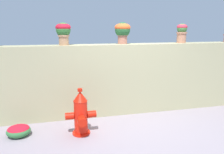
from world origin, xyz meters
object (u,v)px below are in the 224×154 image
object	(u,v)px
flower_bush_left	(19,130)
potted_plant_2	(123,30)
potted_plant_1	(63,31)
fire_hydrant	(81,114)
potted_plant_3	(182,32)

from	to	relation	value
flower_bush_left	potted_plant_2	bearing A→B (deg)	18.67
potted_plant_1	fire_hydrant	xyz separation A→B (m)	(0.22, -0.82, -1.41)
potted_plant_3	fire_hydrant	world-z (taller)	potted_plant_3
fire_hydrant	flower_bush_left	bearing A→B (deg)	170.88
potted_plant_2	flower_bush_left	xyz separation A→B (m)	(-2.06, -0.70, -1.68)
potted_plant_3	flower_bush_left	xyz separation A→B (m)	(-3.41, -0.67, -1.65)
potted_plant_1	flower_bush_left	world-z (taller)	potted_plant_1
potted_plant_1	fire_hydrant	bearing A→B (deg)	-75.20
potted_plant_1	flower_bush_left	distance (m)	1.99
potted_plant_1	potted_plant_3	distance (m)	2.56
potted_plant_3	fire_hydrant	bearing A→B (deg)	-160.30
potted_plant_1	potted_plant_3	xyz separation A→B (m)	(2.56, 0.02, -0.03)
potted_plant_3	fire_hydrant	distance (m)	2.84
potted_plant_2	potted_plant_3	xyz separation A→B (m)	(1.35, -0.03, -0.03)
potted_plant_1	flower_bush_left	bearing A→B (deg)	-143.04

